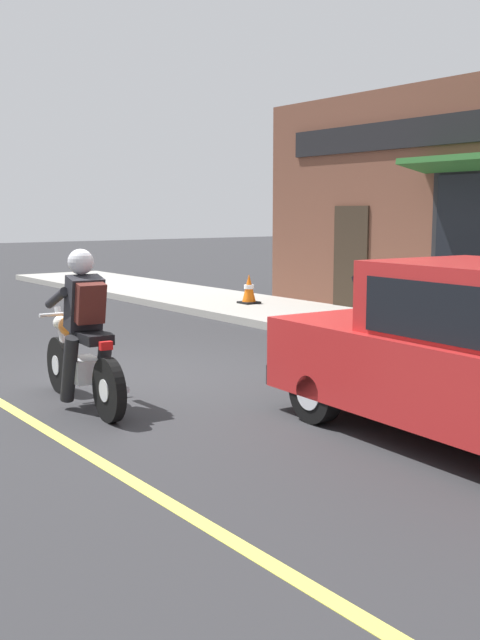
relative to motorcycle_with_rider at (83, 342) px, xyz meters
The scene contains 5 objects.
ground_plane 1.51m from the motorcycle_with_rider, 31.33° to the left, with size 80.00×80.00×0.00m, color #2B2B2D.
sidewalk_curb 7.01m from the motorcycle_with_rider, 32.01° to the left, with size 2.60×22.00×0.14m, color #9E9B93.
motorcycle_with_rider is the anchor object (origin of this frame).
car_hatchback 3.83m from the motorcycle_with_rider, 55.76° to the right, with size 1.84×3.86×1.57m.
traffic_cone 7.80m from the motorcycle_with_rider, 40.22° to the left, with size 0.36×0.36×0.60m.
Camera 1 is at (-4.33, -7.68, 1.99)m, focal length 42.00 mm.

